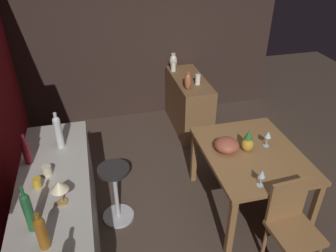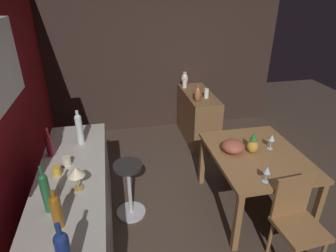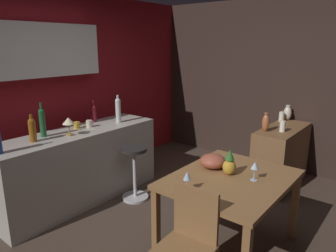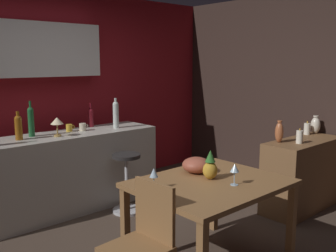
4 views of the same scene
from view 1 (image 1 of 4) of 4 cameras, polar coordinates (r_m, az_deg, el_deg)
The scene contains 22 objects.
ground_plane at distance 3.73m, azimuth 6.66°, elevation -16.08°, with size 9.00×9.00×0.00m, color #47382D.
wall_side_right at distance 5.11m, azimuth -5.72°, elevation 15.21°, with size 0.10×4.40×2.60m, color #33231E.
dining_table at distance 3.55m, azimuth 14.20°, elevation -5.52°, with size 1.21×0.97×0.74m.
kitchen_counter at distance 3.19m, azimuth -17.90°, elevation -16.44°, with size 2.10×0.60×0.90m, color #B2ADA3.
sideboard_cabinet at distance 4.99m, azimuth 3.59°, elevation 3.82°, with size 1.10×0.44×0.82m, color brown.
chair_near_window at distance 3.23m, azimuth 20.50°, elevation -15.49°, with size 0.43×0.43×0.88m.
bar_stool at distance 3.53m, azimuth -8.98°, elevation -11.21°, with size 0.34×0.34×0.68m.
wine_glass_left at distance 3.04m, azimuth 15.89°, elevation -8.02°, with size 0.07×0.07×0.17m.
wine_glass_right at distance 3.56m, azimuth 16.88°, elevation -1.51°, with size 0.07×0.07×0.18m.
pineapple_centerpiece at distance 3.45m, azimuth 13.59°, elevation -2.70°, with size 0.12×0.12×0.25m.
fruit_bowl at distance 3.43m, azimuth 10.09°, elevation -3.24°, with size 0.25×0.25×0.14m, color #9E4C38.
wine_bottle_ruby at distance 3.18m, azimuth -23.28°, elevation -3.94°, with size 0.07×0.07×0.30m.
wine_bottle_green at distance 2.51m, azimuth -22.98°, elevation -13.31°, with size 0.07×0.07×0.39m.
wine_bottle_clear at distance 3.27m, azimuth -18.42°, elevation -0.78°, with size 0.07×0.07×0.37m.
wine_bottle_amber at distance 2.39m, azimuth -21.02°, elevation -16.59°, with size 0.08×0.08×0.30m.
cup_mustard at distance 2.93m, azimuth -21.64°, elevation -9.04°, with size 0.11×0.07×0.08m.
cup_cream at distance 3.02m, azimuth -20.14°, elevation -7.20°, with size 0.11×0.08×0.09m.
counter_lamp at distance 2.64m, azimuth -18.27°, elevation -10.03°, with size 0.14×0.14×0.21m.
pillar_candle_tall at distance 4.62m, azimuth 5.15°, elevation 8.00°, with size 0.07×0.07×0.17m.
pillar_candle_short at distance 5.05m, azimuth 0.92°, elevation 10.22°, with size 0.08×0.08×0.17m.
vase_ceramic_ivory at distance 5.17m, azimuth 0.92°, elevation 11.17°, with size 0.12×0.12×0.23m.
vase_copper at distance 4.45m, azimuth 3.45°, elevation 7.71°, with size 0.09×0.09×0.25m.
Camera 1 is at (-2.30, 1.00, 2.76)m, focal length 35.33 mm.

